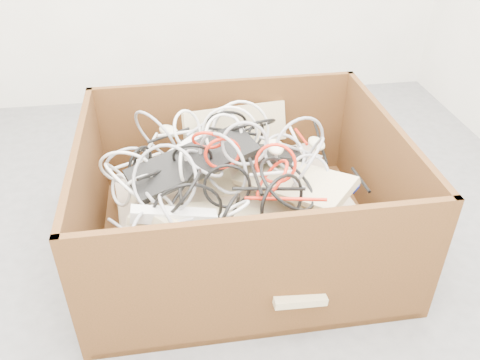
{
  "coord_description": "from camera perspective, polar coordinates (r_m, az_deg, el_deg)",
  "views": [
    {
      "loc": [
        -0.19,
        -1.48,
        1.39
      ],
      "look_at": [
        0.05,
        0.07,
        0.3
      ],
      "focal_mm": 37.19,
      "sensor_mm": 36.0,
      "label": 1
    }
  ],
  "objects": [
    {
      "name": "ground",
      "position": [
        2.04,
        -1.02,
        -8.24
      ],
      "size": [
        3.0,
        3.0,
        0.0
      ],
      "primitive_type": "plane",
      "color": "#515254",
      "rests_on": "ground"
    },
    {
      "name": "cardboard_box",
      "position": [
        1.99,
        -0.38,
        -4.27
      ],
      "size": [
        1.17,
        0.98,
        0.53
      ],
      "color": "#3A280E",
      "rests_on": "ground"
    },
    {
      "name": "keyboard_pile",
      "position": [
        1.91,
        0.07,
        -0.8
      ],
      "size": [
        0.89,
        1.0,
        0.38
      ],
      "color": "tan",
      "rests_on": "cardboard_box"
    },
    {
      "name": "mice_scatter",
      "position": [
        1.91,
        -1.69,
        2.1
      ],
      "size": [
        0.69,
        0.58,
        0.2
      ],
      "color": "beige",
      "rests_on": "keyboard_pile"
    },
    {
      "name": "power_strip_left",
      "position": [
        1.91,
        -8.34,
        1.96
      ],
      "size": [
        0.29,
        0.22,
        0.13
      ],
      "primitive_type": "cube",
      "rotation": [
        0.14,
        -0.26,
        0.56
      ],
      "color": "silver",
      "rests_on": "keyboard_pile"
    },
    {
      "name": "power_strip_right",
      "position": [
        1.67,
        -7.58,
        -4.1
      ],
      "size": [
        0.29,
        0.06,
        0.09
      ],
      "primitive_type": "cube",
      "rotation": [
        -0.1,
        0.17,
        -0.01
      ],
      "color": "silver",
      "rests_on": "keyboard_pile"
    },
    {
      "name": "vga_plug",
      "position": [
        1.85,
        12.68,
        -0.72
      ],
      "size": [
        0.06,
        0.06,
        0.03
      ],
      "primitive_type": "cube",
      "rotation": [
        0.09,
        0.14,
        -0.82
      ],
      "color": "#0C22B8",
      "rests_on": "keyboard_pile"
    },
    {
      "name": "cable_tangle",
      "position": [
        1.83,
        -3.03,
        1.83
      ],
      "size": [
        1.01,
        0.8,
        0.44
      ],
      "color": "silver",
      "rests_on": "keyboard_pile"
    }
  ]
}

